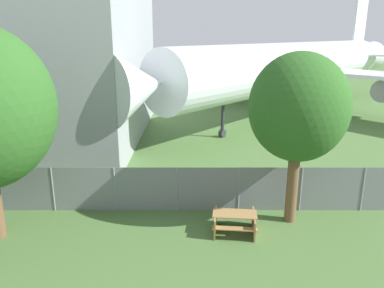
{
  "coord_description": "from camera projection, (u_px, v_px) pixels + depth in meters",
  "views": [
    {
      "loc": [
        -1.92,
        -2.77,
        7.05
      ],
      "look_at": [
        -1.93,
        14.43,
        2.0
      ],
      "focal_mm": 35.0,
      "sensor_mm": 36.0,
      "label": 1
    }
  ],
  "objects": [
    {
      "name": "perimeter_fence",
      "position": [
        239.0,
        189.0,
        15.34
      ],
      "size": [
        56.07,
        0.07,
        1.89
      ],
      "color": "gray",
      "rests_on": "ground"
    },
    {
      "name": "airplane",
      "position": [
        299.0,
        66.0,
        33.71
      ],
      "size": [
        30.79,
        34.64,
        12.4
      ],
      "rotation": [
        0.0,
        0.0,
        -2.29
      ],
      "color": "white",
      "rests_on": "ground"
    },
    {
      "name": "picnic_bench_near_cabin",
      "position": [
        235.0,
        220.0,
        13.76
      ],
      "size": [
        1.74,
        1.55,
        0.76
      ],
      "rotation": [
        0.0,
        0.0,
        -0.1
      ],
      "color": "#A37A47",
      "rests_on": "ground"
    },
    {
      "name": "tree_near_hangar",
      "position": [
        299.0,
        108.0,
        13.49
      ],
      "size": [
        3.62,
        3.62,
        6.51
      ],
      "color": "brown",
      "rests_on": "ground"
    }
  ]
}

